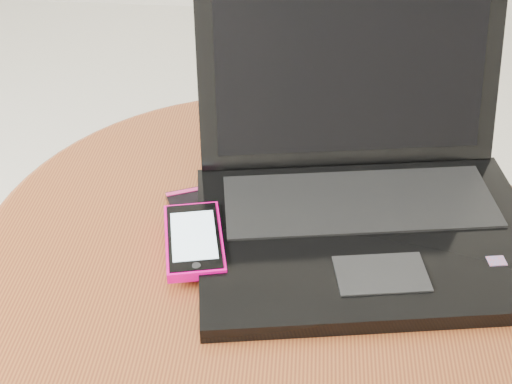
{
  "coord_description": "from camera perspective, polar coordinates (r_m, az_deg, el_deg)",
  "views": [
    {
      "loc": [
        -0.02,
        -0.58,
        1.1
      ],
      "look_at": [
        -0.07,
        0.05,
        0.61
      ],
      "focal_mm": 49.38,
      "sensor_mm": 36.0,
      "label": 1
    }
  ],
  "objects": [
    {
      "name": "phone_black",
      "position": [
        0.85,
        -4.33,
        -2.35
      ],
      "size": [
        0.11,
        0.14,
        0.01
      ],
      "color": "black",
      "rests_on": "table"
    },
    {
      "name": "table",
      "position": [
        0.92,
        0.7,
        -9.23
      ],
      "size": [
        0.69,
        0.69,
        0.55
      ],
      "color": "#602B13",
      "rests_on": "ground"
    },
    {
      "name": "phone_pink",
      "position": [
        0.81,
        -5.05,
        -3.88
      ],
      "size": [
        0.09,
        0.13,
        0.01
      ],
      "color": "#E9007B",
      "rests_on": "phone_black"
    },
    {
      "name": "laptop",
      "position": [
        0.84,
        8.59,
        0.38
      ],
      "size": [
        0.43,
        0.4,
        0.25
      ],
      "color": "black",
      "rests_on": "table"
    }
  ]
}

